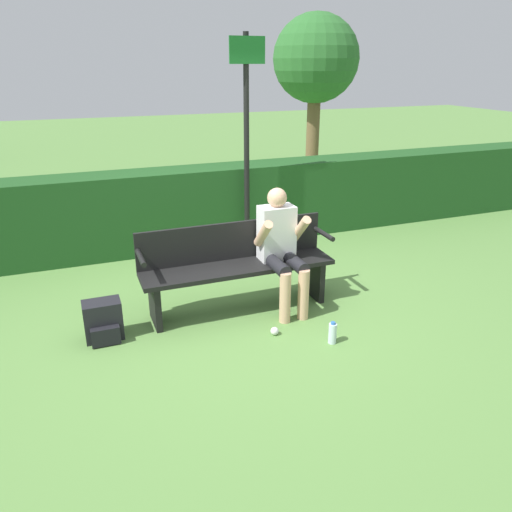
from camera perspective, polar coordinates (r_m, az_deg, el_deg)
The scene contains 9 objects.
ground_plane at distance 5.19m, azimuth -1.95°, elevation -6.05°, with size 40.00×40.00×0.00m, color #5B8942.
hedge_back at distance 6.87m, azimuth -7.77°, elevation 5.49°, with size 12.00×0.57×1.06m.
park_bench at distance 5.04m, azimuth -2.25°, elevation -0.93°, with size 1.95×0.44×0.88m.
person_seated at distance 5.00m, azimuth 2.88°, elevation 1.36°, with size 0.49×0.62×1.23m.
backpack at distance 4.79m, azimuth -17.04°, elevation -7.18°, with size 0.34×0.29×0.37m.
water_bottle at distance 4.61m, azimuth 8.74°, elevation -8.71°, with size 0.08×0.08×0.21m.
signpost at distance 6.46m, azimuth -1.07°, elevation 14.26°, with size 0.45×0.09×2.72m.
tree at distance 11.40m, azimuth 6.84°, elevation 21.32°, with size 1.83×1.83×3.36m.
litter_crumple at distance 4.71m, azimuth 2.14°, elevation -8.57°, with size 0.08×0.08×0.08m.
Camera 1 is at (-1.49, -4.36, 2.39)m, focal length 35.00 mm.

